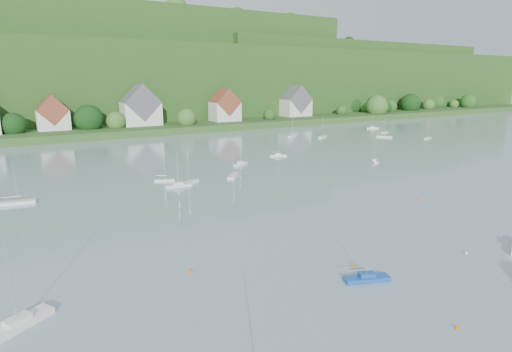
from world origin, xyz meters
The scene contains 14 objects.
far_shore_strip centered at (0.00, 200.00, 1.50)m, with size 600.00×60.00×3.00m, color #2C501E.
forested_ridge centered at (0.39, 268.57, 22.89)m, with size 620.00×181.22×69.89m.
village_building_1 centered at (-30.00, 189.00, 8.75)m, with size 12.00×9.36×14.00m.
village_building_2 centered at (5.00, 188.00, 10.27)m, with size 16.00×11.44×18.00m.
village_building_3 centered at (45.00, 186.00, 9.43)m, with size 13.00×10.40×15.50m.
village_building_4 centered at (90.00, 190.00, 9.59)m, with size 15.00×10.40×16.50m.
near_sailboat_1 centered at (-10.08, 36.68, 0.42)m, with size 5.65×3.28×7.36m.
near_sailboat_6 centered at (-45.86, 46.72, 0.46)m, with size 6.65×5.16×9.03m.
mooring_buoy_0 centered at (-9.65, 25.24, 0.00)m, with size 0.40×0.40×0.40m, color orange.
mooring_buoy_1 centered at (7.21, 35.37, 0.00)m, with size 0.44×0.44×0.44m, color silver.
mooring_buoy_2 centered at (22.82, 55.74, 0.00)m, with size 0.46×0.46×0.46m, color orange.
mooring_buoy_3 centered at (-8.75, 40.49, 0.00)m, with size 0.44×0.44×0.44m, color orange.
mooring_buoy_5 centered at (-27.30, 49.18, 0.00)m, with size 0.47×0.47×0.47m, color orange.
far_sailboat_cluster centered at (11.91, 115.07, 0.37)m, with size 197.90×61.75×8.53m.
Camera 1 is at (-43.98, 4.82, 23.40)m, focal length 28.99 mm.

